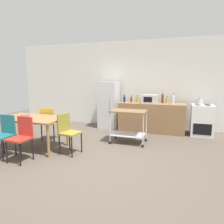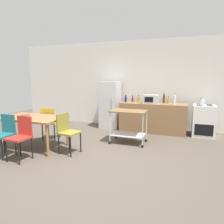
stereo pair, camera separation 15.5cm
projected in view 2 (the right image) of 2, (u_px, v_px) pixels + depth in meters
name	position (u px, v px, depth m)	size (l,w,h in m)	color
ground_plane	(90.00, 158.00, 4.27)	(12.00, 12.00, 0.00)	brown
back_wall	(130.00, 84.00, 6.99)	(8.40, 0.12, 2.90)	silver
kitchen_counter	(153.00, 118.00, 6.30)	(2.00, 0.64, 0.90)	olive
dining_table	(33.00, 120.00, 4.84)	(1.50, 0.90, 0.75)	olive
chair_mustard	(50.00, 121.00, 5.47)	(0.47, 0.47, 0.89)	gold
chair_red	(21.00, 135.00, 4.14)	(0.43, 0.43, 0.89)	#B72D23
chair_olive	(67.00, 130.00, 4.51)	(0.46, 0.46, 0.89)	olive
chair_teal	(4.00, 132.00, 4.35)	(0.41, 0.41, 0.89)	#1E666B
stove_oven	(204.00, 121.00, 5.83)	(0.60, 0.61, 0.92)	white
refrigerator	(110.00, 105.00, 6.83)	(0.60, 0.63, 1.55)	silver
kitchen_cart	(129.00, 121.00, 5.20)	(0.91, 0.57, 0.85)	brown
bottle_sesame_oil	(126.00, 99.00, 6.47)	(0.07, 0.07, 0.24)	navy
bottle_vinegar	(133.00, 100.00, 6.49)	(0.06, 0.06, 0.21)	maroon
bottle_hot_sauce	(139.00, 99.00, 6.40)	(0.08, 0.08, 0.23)	gold
microwave	(151.00, 99.00, 6.17)	(0.46, 0.35, 0.26)	silver
bottle_sparkling_water	(164.00, 99.00, 6.18)	(0.07, 0.07, 0.30)	#4C2D19
bottle_soda	(168.00, 101.00, 6.14)	(0.08, 0.08, 0.23)	gold
bottle_wine	(174.00, 100.00, 5.91)	(0.08, 0.08, 0.33)	silver
fruit_bowl	(25.00, 116.00, 4.81)	(0.20, 0.20, 0.07)	#B24C3F
kettle	(201.00, 102.00, 5.69)	(0.24, 0.17, 0.19)	silver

